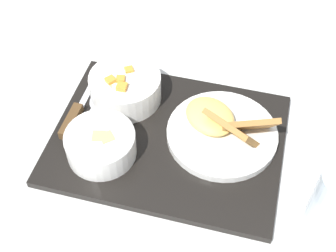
% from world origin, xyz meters
% --- Properties ---
extents(ground_plane, '(4.00, 4.00, 0.00)m').
position_xyz_m(ground_plane, '(0.00, 0.00, 0.00)').
color(ground_plane, silver).
extents(serving_tray, '(0.41, 0.31, 0.01)m').
position_xyz_m(serving_tray, '(0.00, 0.00, 0.01)').
color(serving_tray, black).
rests_on(serving_tray, ground_plane).
extents(bowl_salad, '(0.13, 0.13, 0.06)m').
position_xyz_m(bowl_salad, '(-0.10, 0.07, 0.05)').
color(bowl_salad, white).
rests_on(bowl_salad, serving_tray).
extents(bowl_soup, '(0.12, 0.12, 0.05)m').
position_xyz_m(bowl_soup, '(-0.10, -0.06, 0.04)').
color(bowl_soup, white).
rests_on(bowl_soup, serving_tray).
extents(plate_main, '(0.20, 0.20, 0.08)m').
position_xyz_m(plate_main, '(0.09, 0.03, 0.03)').
color(plate_main, white).
rests_on(plate_main, serving_tray).
extents(knife, '(0.02, 0.18, 0.02)m').
position_xyz_m(knife, '(-0.18, -0.00, 0.02)').
color(knife, silver).
rests_on(knife, serving_tray).
extents(spoon, '(0.03, 0.16, 0.01)m').
position_xyz_m(spoon, '(-0.15, 0.03, 0.02)').
color(spoon, silver).
rests_on(spoon, serving_tray).
extents(glass_water, '(0.07, 0.07, 0.12)m').
position_xyz_m(glass_water, '(0.28, -0.09, 0.05)').
color(glass_water, silver).
rests_on(glass_water, ground_plane).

